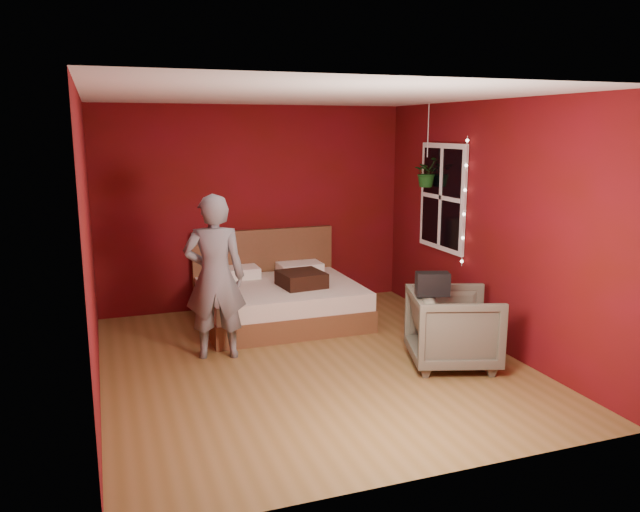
{
  "coord_description": "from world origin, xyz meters",
  "views": [
    {
      "loc": [
        -1.9,
        -5.59,
        2.3
      ],
      "look_at": [
        0.24,
        0.4,
        1.0
      ],
      "focal_mm": 35.0,
      "sensor_mm": 36.0,
      "label": 1
    }
  ],
  "objects": [
    {
      "name": "bed",
      "position": [
        0.09,
        1.5,
        0.27
      ],
      "size": [
        1.86,
        1.58,
        1.02
      ],
      "color": "brown",
      "rests_on": "ground"
    },
    {
      "name": "handbag",
      "position": [
        1.01,
        -0.59,
        0.87
      ],
      "size": [
        0.34,
        0.24,
        0.22
      ],
      "primitive_type": "cube",
      "rotation": [
        0.0,
        0.0,
        -0.31
      ],
      "color": "black",
      "rests_on": "armchair"
    },
    {
      "name": "room_walls",
      "position": [
        0.0,
        0.0,
        1.68
      ],
      "size": [
        4.04,
        4.54,
        2.62
      ],
      "color": "maroon",
      "rests_on": "ground"
    },
    {
      "name": "floor",
      "position": [
        0.0,
        0.0,
        0.0
      ],
      "size": [
        4.5,
        4.5,
        0.0
      ],
      "primitive_type": "plane",
      "color": "olive",
      "rests_on": "ground"
    },
    {
      "name": "fairy_lights",
      "position": [
        1.94,
        0.38,
        1.5
      ],
      "size": [
        0.04,
        0.04,
        1.45
      ],
      "color": "silver",
      "rests_on": "room_walls"
    },
    {
      "name": "person",
      "position": [
        -0.85,
        0.5,
        0.84
      ],
      "size": [
        0.68,
        0.52,
        1.68
      ],
      "primitive_type": "imported",
      "rotation": [
        0.0,
        0.0,
        2.93
      ],
      "color": "slate",
      "rests_on": "ground"
    },
    {
      "name": "armchair",
      "position": [
        1.31,
        -0.52,
        0.38
      ],
      "size": [
        1.04,
        1.03,
        0.76
      ],
      "primitive_type": "imported",
      "rotation": [
        0.0,
        0.0,
        1.26
      ],
      "color": "#575244",
      "rests_on": "ground"
    },
    {
      "name": "hanging_plant",
      "position": [
        1.86,
        1.11,
        1.79
      ],
      "size": [
        0.37,
        0.34,
        0.99
      ],
      "color": "silver",
      "rests_on": "room_walls"
    },
    {
      "name": "throw_pillow",
      "position": [
        0.31,
        1.25,
        0.55
      ],
      "size": [
        0.54,
        0.54,
        0.18
      ],
      "primitive_type": "cube",
      "rotation": [
        0.0,
        0.0,
        0.1
      ],
      "color": "#331A11",
      "rests_on": "bed"
    },
    {
      "name": "window",
      "position": [
        1.97,
        0.9,
        1.5
      ],
      "size": [
        0.05,
        0.97,
        1.27
      ],
      "color": "white",
      "rests_on": "room_walls"
    }
  ]
}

